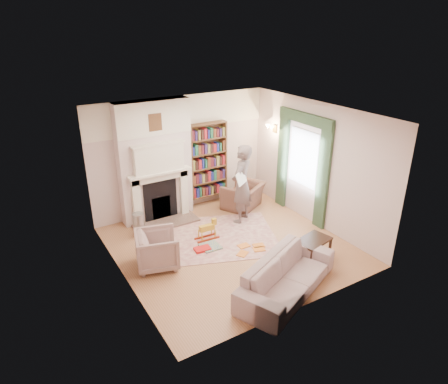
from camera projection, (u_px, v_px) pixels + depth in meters
floor at (230, 246)px, 8.39m from camera, size 4.50×4.50×0.00m
ceiling at (231, 114)px, 7.28m from camera, size 4.50×4.50×0.00m
wall_back at (181, 154)px, 9.60m from camera, size 4.50×0.00×4.50m
wall_front at (309, 233)px, 6.07m from camera, size 4.50×0.00×4.50m
wall_left at (118, 211)px, 6.77m from camera, size 0.00×4.50×4.50m
wall_right at (316, 165)px, 8.90m from camera, size 0.00×4.50×4.50m
fireplace at (155, 162)px, 9.10m from camera, size 1.70×0.58×2.80m
bookcase at (208, 160)px, 9.90m from camera, size 1.00×0.24×1.85m
window at (304, 158)px, 9.19m from camera, size 0.02×0.90×1.30m
curtain_left at (323, 178)px, 8.72m from camera, size 0.07×0.32×2.40m
curtain_right at (283, 160)px, 9.82m from camera, size 0.07×0.32×2.40m
pelmet at (305, 118)px, 8.80m from camera, size 0.09×1.70×0.24m
wall_sconce at (269, 130)px, 9.78m from camera, size 0.20×0.24×0.24m
rug at (215, 237)px, 8.72m from camera, size 3.14×2.79×0.01m
armchair_reading at (243, 196)px, 10.03m from camera, size 1.25×1.20×0.62m
armchair_left at (157, 250)px, 7.59m from camera, size 0.96×0.95×0.72m
sofa at (287, 276)px, 6.88m from camera, size 2.35×1.66×0.64m
man_reading at (242, 184)px, 9.10m from camera, size 0.81×0.74×1.86m
newspaper at (241, 178)px, 8.77m from camera, size 0.40×0.31×0.27m
coffee_table at (312, 249)px, 7.85m from camera, size 0.78×0.59×0.45m
paraffin_heater at (139, 225)px, 8.67m from camera, size 0.28×0.28×0.55m
rocking_horse at (207, 230)px, 8.57m from camera, size 0.53×0.23×0.46m
board_game at (210, 246)px, 8.33m from camera, size 0.39×0.39×0.03m
game_box_lid at (202, 249)px, 8.21m from camera, size 0.35×0.26×0.06m
comic_annuals at (251, 248)px, 8.27m from camera, size 0.76×0.49×0.02m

